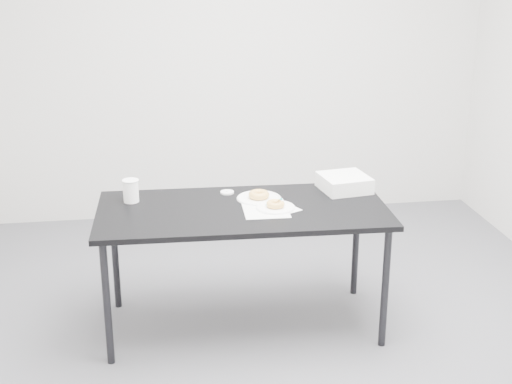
{
  "coord_description": "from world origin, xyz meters",
  "views": [
    {
      "loc": [
        -0.62,
        -3.5,
        2.1
      ],
      "look_at": [
        -0.1,
        0.02,
        0.86
      ],
      "focal_mm": 50.0,
      "sensor_mm": 36.0,
      "label": 1
    }
  ],
  "objects": [
    {
      "name": "napkin",
      "position": [
        0.06,
        0.09,
        0.73
      ],
      "size": [
        0.2,
        0.2,
        0.0
      ],
      "primitive_type": "cube",
      "rotation": [
        0.0,
        0.0,
        0.48
      ],
      "color": "white",
      "rests_on": "table"
    },
    {
      "name": "donut_far",
      "position": [
        -0.04,
        0.27,
        0.75
      ],
      "size": [
        0.13,
        0.13,
        0.04
      ],
      "primitive_type": "torus",
      "rotation": [
        0.0,
        0.0,
        0.1
      ],
      "color": "gold",
      "rests_on": "plate_far"
    },
    {
      "name": "scorecard",
      "position": [
        -0.03,
        0.11,
        0.73
      ],
      "size": [
        0.25,
        0.31,
        0.0
      ],
      "primitive_type": "cube",
      "rotation": [
        0.0,
        0.0,
        -0.03
      ],
      "color": "white",
      "rests_on": "table"
    },
    {
      "name": "bakery_box",
      "position": [
        0.48,
        0.36,
        0.77
      ],
      "size": [
        0.3,
        0.3,
        0.09
      ],
      "primitive_type": "cube",
      "rotation": [
        0.0,
        0.0,
        0.16
      ],
      "color": "white",
      "rests_on": "table"
    },
    {
      "name": "floor",
      "position": [
        0.0,
        0.0,
        0.0
      ],
      "size": [
        4.0,
        4.0,
        0.0
      ],
      "primitive_type": "plane",
      "color": "#505055",
      "rests_on": "ground"
    },
    {
      "name": "cup_lid",
      "position": [
        -0.21,
        0.4,
        0.73
      ],
      "size": [
        0.08,
        0.08,
        0.01
      ],
      "primitive_type": "cylinder",
      "color": "white",
      "rests_on": "table"
    },
    {
      "name": "plate_near",
      "position": [
        0.03,
        0.11,
        0.73
      ],
      "size": [
        0.22,
        0.22,
        0.01
      ],
      "primitive_type": "cylinder",
      "color": "white",
      "rests_on": "napkin"
    },
    {
      "name": "wall_back",
      "position": [
        0.0,
        2.0,
        1.35
      ],
      "size": [
        4.0,
        0.02,
        2.7
      ],
      "primitive_type": "cube",
      "color": "silver",
      "rests_on": "floor"
    },
    {
      "name": "logo_patch",
      "position": [
        0.05,
        0.2,
        0.73
      ],
      "size": [
        0.05,
        0.05,
        0.0
      ],
      "primitive_type": "cube",
      "rotation": [
        0.0,
        0.0,
        -0.03
      ],
      "color": "green",
      "rests_on": "scorecard"
    },
    {
      "name": "pen",
      "position": [
        0.03,
        0.19,
        0.73
      ],
      "size": [
        0.11,
        0.1,
        0.01
      ],
      "primitive_type": "cylinder",
      "rotation": [
        0.0,
        1.57,
        0.73
      ],
      "color": "#0E9A97",
      "rests_on": "scorecard"
    },
    {
      "name": "coffee_cup",
      "position": [
        -0.76,
        0.34,
        0.79
      ],
      "size": [
        0.09,
        0.09,
        0.13
      ],
      "primitive_type": "cylinder",
      "color": "white",
      "rests_on": "table"
    },
    {
      "name": "table",
      "position": [
        -0.15,
        0.14,
        0.67
      ],
      "size": [
        1.61,
        0.79,
        0.73
      ],
      "rotation": [
        0.0,
        0.0,
        -0.03
      ],
      "color": "black",
      "rests_on": "floor"
    },
    {
      "name": "donut_near",
      "position": [
        0.03,
        0.11,
        0.75
      ],
      "size": [
        0.13,
        0.13,
        0.03
      ],
      "primitive_type": "torus",
      "rotation": [
        0.0,
        0.0,
        0.34
      ],
      "color": "gold",
      "rests_on": "plate_near"
    },
    {
      "name": "plate_far",
      "position": [
        -0.04,
        0.27,
        0.73
      ],
      "size": [
        0.25,
        0.25,
        0.01
      ],
      "primitive_type": "cylinder",
      "color": "white",
      "rests_on": "table"
    }
  ]
}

